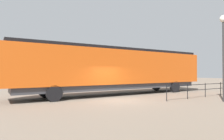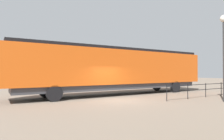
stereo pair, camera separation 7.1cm
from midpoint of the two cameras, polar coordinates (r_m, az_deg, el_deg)
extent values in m
plane|color=#756656|center=(13.83, 1.63, -8.88)|extent=(120.00, 120.00, 0.00)
cube|color=#D15114|center=(17.30, 1.51, 0.79)|extent=(2.87, 18.52, 2.85)
cube|color=black|center=(22.62, 18.68, -0.62)|extent=(2.76, 2.62, 1.99)
cube|color=black|center=(17.41, 1.51, 5.88)|extent=(2.59, 17.78, 0.24)
cube|color=#38383D|center=(17.33, 1.51, -4.66)|extent=(2.59, 17.04, 0.45)
cylinder|color=black|center=(22.06, 12.72, -4.40)|extent=(0.30, 1.10, 1.10)
cylinder|color=black|center=(20.30, 17.81, -4.70)|extent=(0.30, 1.10, 1.10)
cylinder|color=black|center=(16.24, -19.05, -5.68)|extent=(0.30, 1.10, 1.10)
cylinder|color=black|center=(13.75, -16.73, -6.59)|extent=(0.30, 1.10, 1.10)
cylinder|color=#2D2D2D|center=(15.06, 29.80, 2.25)|extent=(0.16, 0.16, 5.44)
sphere|color=silver|center=(15.47, 29.73, 12.91)|extent=(0.49, 0.49, 0.49)
cube|color=black|center=(17.23, 25.52, -3.76)|extent=(0.04, 8.72, 0.04)
cube|color=black|center=(17.26, 25.53, -5.13)|extent=(0.04, 8.72, 0.04)
cylinder|color=black|center=(13.83, 15.56, -6.52)|extent=(0.05, 0.05, 1.12)
cylinder|color=black|center=(15.49, 21.10, -5.87)|extent=(0.05, 0.05, 1.12)
cylinder|color=black|center=(17.26, 25.53, -5.32)|extent=(0.05, 0.05, 1.12)
cylinder|color=black|center=(19.12, 29.11, -4.85)|extent=(0.05, 0.05, 1.12)
camera|label=1|loc=(0.04, -90.16, 0.00)|focal=31.23mm
camera|label=2|loc=(0.04, 89.84, 0.00)|focal=31.23mm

